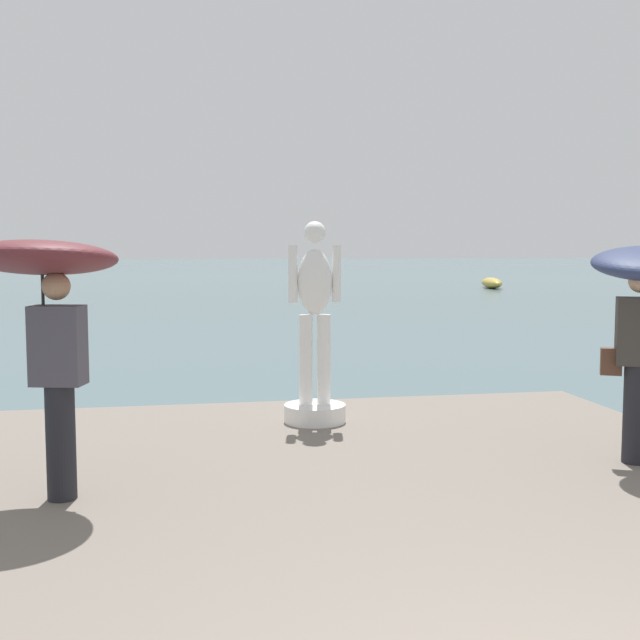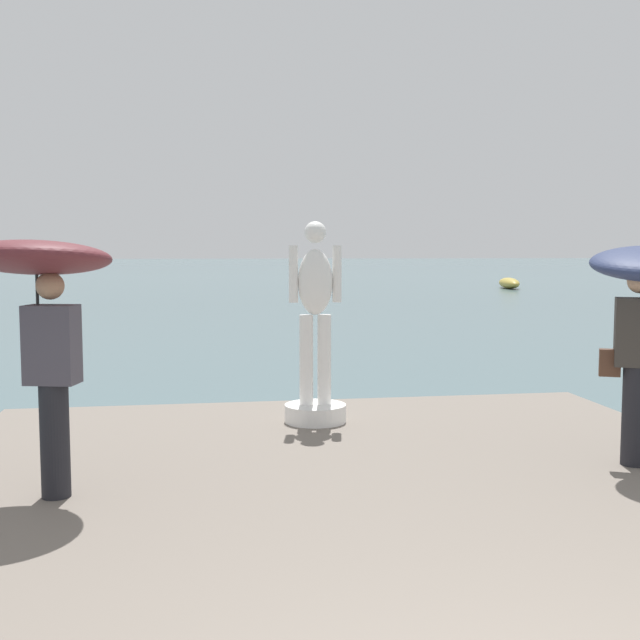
# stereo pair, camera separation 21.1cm
# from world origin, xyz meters

# --- Properties ---
(ground_plane) EXTENTS (400.00, 400.00, 0.00)m
(ground_plane) POSITION_xyz_m (0.00, 40.00, 0.00)
(ground_plane) COLOR #4C666B
(pier) EXTENTS (7.19, 10.71, 0.40)m
(pier) POSITION_xyz_m (0.00, 2.35, 0.20)
(pier) COLOR #70665B
(pier) RESTS_ON ground
(statue_white_figure) EXTENTS (0.68, 0.68, 2.21)m
(statue_white_figure) POSITION_xyz_m (-0.02, 6.46, 1.26)
(statue_white_figure) COLOR white
(statue_white_figure) RESTS_ON pier
(onlooker_left) EXTENTS (1.35, 1.37, 2.01)m
(onlooker_left) POSITION_xyz_m (-2.46, 4.23, 2.00)
(onlooker_left) COLOR black
(onlooker_left) RESTS_ON pier
(boat_far) EXTENTS (1.78, 4.09, 0.66)m
(boat_far) POSITION_xyz_m (17.63, 43.19, 0.33)
(boat_far) COLOR #B2993D
(boat_far) RESTS_ON ground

